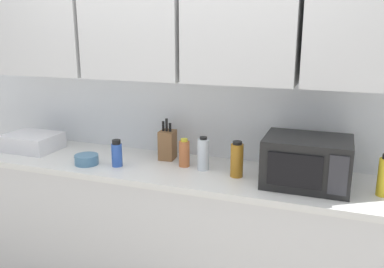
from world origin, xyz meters
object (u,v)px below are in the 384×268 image
Objects in this scene: knife_block at (167,144)px; bottle_yellow_mustard at (384,176)px; dish_rack at (32,142)px; bowl_ceramic_small at (87,160)px; microwave at (307,162)px; bottle_amber_vinegar at (237,160)px; bottle_clear_tall at (203,154)px; bottle_spice_jar at (184,153)px; bottle_blue_cleaner at (117,154)px.

bottle_yellow_mustard is (1.34, -0.18, 0.01)m from knife_block.
dish_rack reaches higher than bowl_ceramic_small.
bowl_ceramic_small is (-1.40, -0.13, -0.11)m from microwave.
bottle_clear_tall is at bearing 168.94° from bottle_amber_vinegar.
dish_rack is 1.04m from knife_block.
bowl_ceramic_small is at bearing -14.50° from dish_rack.
dish_rack is 1.33m from bottle_clear_tall.
bottle_clear_tall is (0.14, -0.02, 0.02)m from bottle_spice_jar.
dish_rack is 0.79m from bottle_blue_cleaner.
dish_rack is 2.44× the size of bowl_ceramic_small.
microwave is at bearing -9.94° from knife_block.
knife_block is 1.23× the size of bottle_yellow_mustard.
bowl_ceramic_small is at bearing -174.73° from microwave.
knife_block is at bearing 157.27° from bottle_clear_tall.
dish_rack is 2.03× the size of bottle_spice_jar.
bottle_spice_jar is at bearing 16.71° from bowl_ceramic_small.
bottle_spice_jar is at bearing 169.90° from bottle_amber_vinegar.
bottle_spice_jar is at bearing 1.88° from dish_rack.
knife_block is 1.32× the size of bottle_clear_tall.
bottle_clear_tall is at bearing 13.15° from bottle_blue_cleaner.
knife_block is at bearing 162.13° from bottle_amber_vinegar.
bottle_clear_tall reaches higher than bottle_blue_cleaner.
bottle_clear_tall is at bearing -8.48° from bottle_spice_jar.
microwave is 0.41m from bottle_yellow_mustard.
knife_block is 0.20m from bottle_spice_jar.
knife_block reaches higher than bottle_yellow_mustard.
bottle_blue_cleaner is 0.80× the size of bottle_amber_vinegar.
bottle_yellow_mustard is 1.49× the size of bowl_ceramic_small.
dish_rack is 1.20m from bottle_spice_jar.
bottle_spice_jar is (-0.77, 0.06, -0.05)m from microwave.
knife_block is at bearing 45.84° from bottle_blue_cleaner.
bottle_amber_vinegar is (0.53, -0.17, 0.00)m from knife_block.
knife_block is at bearing 8.04° from dish_rack.
bottle_spice_jar is 0.37m from bottle_amber_vinegar.
bottle_spice_jar is (-1.18, 0.08, -0.02)m from bottle_yellow_mustard.
microwave is 2.16× the size of bottle_amber_vinegar.
bottle_clear_tall is 0.78m from bowl_ceramic_small.
bottle_yellow_mustard is 1.81m from bowl_ceramic_small.
bottle_amber_vinegar is (1.56, -0.03, 0.05)m from dish_rack.
bowl_ceramic_small is (0.57, -0.15, -0.03)m from dish_rack.
knife_block reaches higher than bottle_blue_cleaner.
microwave is at bearing 1.00° from bottle_amber_vinegar.
bottle_blue_cleaner is 0.82× the size of bottle_clear_tall.
bottle_clear_tall is (0.30, -0.13, 0.00)m from knife_block.
bottle_yellow_mustard reaches higher than bottle_spice_jar.
bottle_clear_tall reaches higher than bottle_spice_jar.
knife_block is 1.61× the size of bottle_blue_cleaner.
bottle_amber_vinegar reaches higher than bottle_clear_tall.
dish_rack is 1.71× the size of bottle_amber_vinegar.
knife_block reaches higher than microwave.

